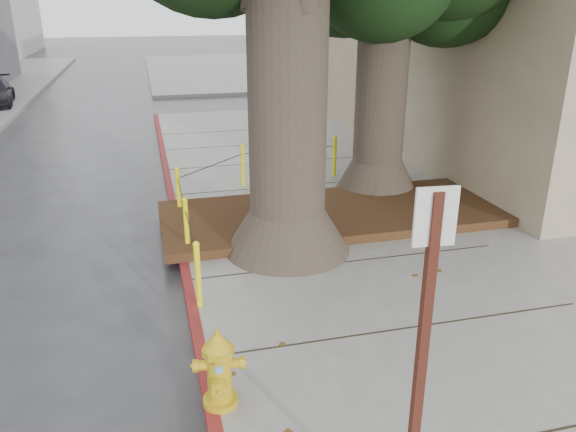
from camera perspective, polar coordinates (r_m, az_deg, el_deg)
name	(u,v)px	position (r m, az deg, el deg)	size (l,w,h in m)	color
ground	(365,345)	(7.19, 7.81, -12.81)	(140.00, 140.00, 0.00)	#28282B
sidewalk_far	(277,68)	(36.69, -1.08, 14.79)	(16.00, 20.00, 0.15)	slate
curb_red	(185,270)	(8.91, -10.43, -5.40)	(0.14, 26.00, 0.16)	maroon
planter_bed	(333,214)	(10.64, 4.62, 0.25)	(6.40, 2.60, 0.16)	black
bollard_ring	(236,191)	(10.53, -5.30, 2.50)	(3.79, 5.39, 0.95)	#FEF40E
fire_hydrant	(219,369)	(5.80, -7.02, -15.16)	(0.46, 0.42, 0.86)	gold
signpost	(421,357)	(4.00, 13.40, -13.80)	(0.28, 0.07, 2.79)	#471911
car_silver	(320,82)	(25.61, 3.24, 13.41)	(1.54, 3.84, 1.31)	#B5B6BA
car_red	(362,82)	(25.93, 7.56, 13.34)	(1.36, 3.91, 1.29)	maroon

